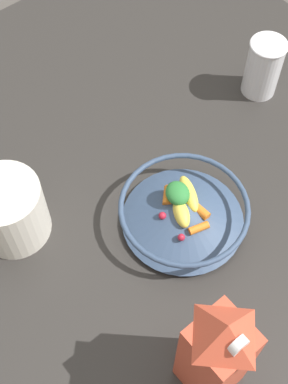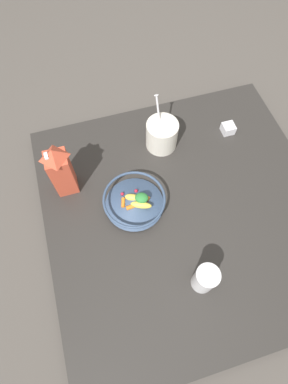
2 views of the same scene
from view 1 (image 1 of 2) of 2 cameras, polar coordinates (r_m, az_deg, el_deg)
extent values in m
plane|color=#4C4742|center=(1.14, 0.50, 4.37)|extent=(6.00, 6.00, 0.00)
cube|color=#2D2B28|center=(1.12, 0.51, 4.97)|extent=(1.08, 1.08, 0.04)
cylinder|color=#384C6B|center=(1.00, 4.13, -3.08)|extent=(0.13, 0.13, 0.01)
cone|color=#384C6B|center=(0.98, 4.23, -2.30)|extent=(0.23, 0.23, 0.05)
torus|color=#384C6B|center=(0.96, 4.32, -1.64)|extent=(0.24, 0.24, 0.01)
ellipsoid|color=#EFD64C|center=(0.98, 4.80, -0.19)|extent=(0.06, 0.08, 0.03)
ellipsoid|color=#EFD64C|center=(0.96, 4.00, -2.26)|extent=(0.05, 0.07, 0.03)
cylinder|color=orange|center=(0.96, 5.86, -3.84)|extent=(0.04, 0.02, 0.01)
cylinder|color=orange|center=(0.97, 6.07, -2.03)|extent=(0.02, 0.04, 0.02)
cylinder|color=orange|center=(0.98, 2.54, -0.39)|extent=(0.04, 0.04, 0.02)
sphere|color=red|center=(0.94, 4.00, -4.85)|extent=(0.01, 0.01, 0.01)
sphere|color=red|center=(0.96, 1.97, -2.54)|extent=(0.01, 0.01, 0.01)
sphere|color=red|center=(0.98, 4.42, -1.06)|extent=(0.02, 0.02, 0.02)
sphere|color=red|center=(0.97, 4.54, -2.10)|extent=(0.02, 0.02, 0.02)
ellipsoid|color=#2D7F38|center=(0.96, 3.61, -0.13)|extent=(0.06, 0.06, 0.03)
cube|color=#CC4C33|center=(0.81, 7.55, -17.13)|extent=(0.08, 0.08, 0.21)
pyramid|color=#CC4C33|center=(0.69, 8.76, -14.47)|extent=(0.08, 0.08, 0.04)
cylinder|color=white|center=(0.69, 10.04, -15.81)|extent=(0.03, 0.01, 0.03)
cylinder|color=silver|center=(0.97, -14.05, -2.13)|extent=(0.13, 0.13, 0.13)
cylinder|color=white|center=(0.93, -14.72, -0.54)|extent=(0.12, 0.12, 0.02)
cylinder|color=white|center=(1.18, 12.60, 12.82)|extent=(0.07, 0.07, 0.13)
torus|color=white|center=(1.14, 13.21, 15.04)|extent=(0.08, 0.08, 0.01)
camera|label=2|loc=(0.88, 66.87, 51.89)|focal=28.00mm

